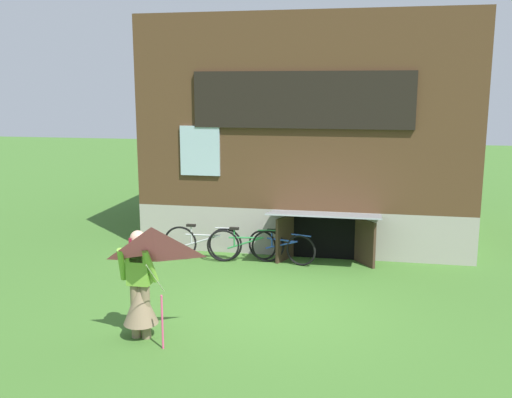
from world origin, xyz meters
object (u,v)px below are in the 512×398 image
bicycle_blue (281,247)px  bicycle_green (245,245)px  bicycle_silver (203,243)px  kite (152,261)px  person (140,293)px

bicycle_blue → bicycle_green: (-0.77, -0.08, 0.02)m
bicycle_blue → bicycle_silver: 1.71m
kite → bicycle_blue: kite is taller
bicycle_blue → bicycle_green: size_ratio=0.92×
bicycle_silver → person: bearing=-89.8°
kite → bicycle_green: (0.29, 4.61, -1.02)m
bicycle_silver → bicycle_blue: bearing=1.4°
bicycle_blue → bicycle_green: 0.77m
bicycle_blue → kite: bearing=-86.8°
kite → bicycle_green: kite is taller
bicycle_green → bicycle_silver: bearing=174.2°
bicycle_blue → bicycle_silver: size_ratio=0.88×
bicycle_blue → person: bearing=-94.2°
person → kite: 1.00m
kite → bicycle_blue: (1.05, 4.69, -1.04)m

